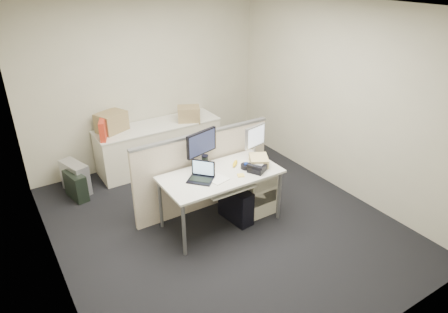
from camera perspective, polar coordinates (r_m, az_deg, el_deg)
floor at (r=5.37m, az=-0.44°, el=-9.35°), size 4.00×4.50×0.01m
ceiling at (r=4.38m, az=-0.56°, el=20.75°), size 4.00×4.50×0.01m
wall_back at (r=6.63m, az=-11.00°, el=10.30°), size 4.00×0.02×2.70m
wall_front at (r=3.25m, az=21.24°, el=-8.87°), size 4.00×0.02×2.70m
wall_left at (r=4.12m, az=-24.84°, el=-1.84°), size 0.02×4.50×2.70m
wall_right at (r=5.95m, az=16.26°, el=7.89°), size 0.02×4.50×2.70m
desk at (r=5.01m, az=-0.46°, el=-3.12°), size 1.50×0.75×0.73m
keyboard_tray at (r=4.90m, az=0.66°, el=-4.44°), size 0.62×0.32×0.02m
drawer_pedestal at (r=5.48m, az=4.17°, el=-4.47°), size 0.40×0.55×0.65m
cubicle_partition at (r=5.40m, az=-2.96°, el=-2.21°), size 2.00×0.06×1.10m
back_counter at (r=6.69m, az=-9.23°, el=1.53°), size 2.00×0.60×0.72m
monitor_main at (r=5.07m, az=-3.22°, el=1.14°), size 0.51×0.30×0.48m
monitor_small at (r=5.34m, az=4.43°, el=2.17°), size 0.39×0.25×0.43m
laptop at (r=4.78m, az=-3.40°, el=-2.31°), size 0.36×0.37×0.22m
trackball at (r=5.10m, az=3.17°, el=-1.40°), size 0.16×0.16×0.05m
desk_phone at (r=5.05m, az=4.83°, el=-1.63°), size 0.30×0.28×0.07m
paper_stack at (r=4.86m, az=-1.17°, el=-3.15°), size 0.27×0.31×0.01m
sticky_pad at (r=4.93m, az=2.42°, el=-2.70°), size 0.11×0.11×0.01m
travel_mug at (r=5.05m, az=-2.73°, el=-0.87°), size 0.09×0.09×0.18m
banana at (r=5.17m, az=1.58°, el=-0.99°), size 0.18×0.17×0.04m
cellphone at (r=5.06m, az=-3.11°, el=-1.90°), size 0.06×0.12×0.02m
manila_folders at (r=5.19m, az=4.98°, el=-0.58°), size 0.34×0.36×0.11m
keyboard at (r=4.94m, az=0.89°, el=-3.84°), size 0.49×0.23×0.03m
pc_tower_desk at (r=5.29m, az=1.70°, el=-6.83°), size 0.26×0.52×0.47m
pc_tower_spare_dark at (r=6.15m, az=-20.40°, el=-3.94°), size 0.25×0.45×0.40m
pc_tower_spare_silver at (r=6.30m, az=-20.46°, el=-2.81°), size 0.34×0.54×0.47m
cardboard_box_left at (r=6.38m, az=-15.76°, el=4.70°), size 0.52×0.47×0.32m
cardboard_box_right at (r=6.60m, az=-5.06°, el=6.02°), size 0.44×0.40×0.26m
red_binder at (r=6.14m, az=-16.89°, el=3.64°), size 0.20×0.34×0.31m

